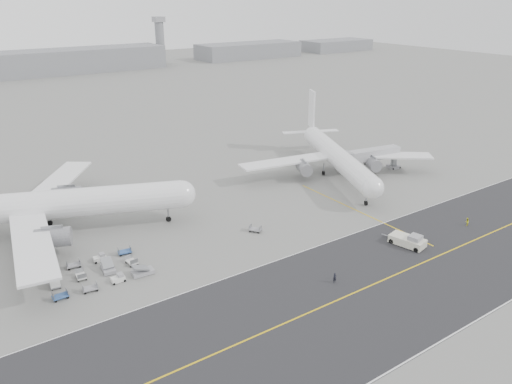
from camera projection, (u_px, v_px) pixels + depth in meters
ground at (263, 258)px, 92.69m from camera, size 700.00×700.00×0.00m
taxiway at (352, 294)px, 81.55m from camera, size 220.00×59.00×0.03m
horizon_buildings at (60, 73)px, 307.62m from camera, size 520.00×28.00×28.00m
control_tower at (160, 40)px, 342.20m from camera, size 7.00×7.00×31.25m
airliner_a at (45, 205)px, 100.25m from camera, size 58.18×57.04×21.08m
airliner_b at (336, 156)px, 133.33m from camera, size 49.90×51.05×18.62m
pushback_tug at (408, 241)px, 96.90m from camera, size 4.66×9.05×2.55m
jet_bridge at (373, 155)px, 135.87m from camera, size 17.99×6.18×6.71m
gse_cluster at (96, 274)px, 87.21m from camera, size 21.79×16.93×1.89m
stray_dolly at (255, 232)px, 102.91m from camera, size 2.66×2.87×1.51m
ground_crew_a at (335, 278)px, 84.43m from camera, size 0.72×0.52×1.83m
ground_crew_b at (467, 222)px, 105.21m from camera, size 1.06×0.96×1.77m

